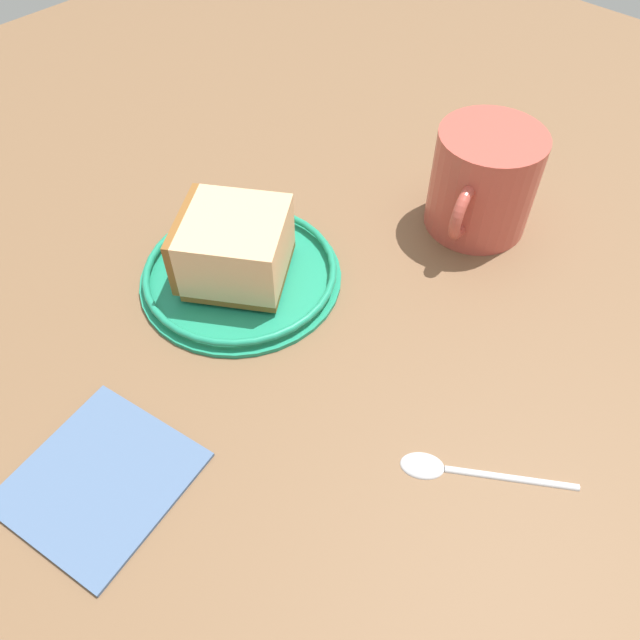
% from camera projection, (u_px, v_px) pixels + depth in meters
% --- Properties ---
extents(ground_plane, '(1.30, 1.30, 0.04)m').
position_uv_depth(ground_plane, '(334.00, 288.00, 0.54)').
color(ground_plane, brown).
extents(small_plate, '(0.17, 0.17, 0.01)m').
position_uv_depth(small_plate, '(241.00, 273.00, 0.52)').
color(small_plate, '#1E8C66').
rests_on(small_plate, ground_plane).
extents(cake_slice, '(0.11, 0.12, 0.06)m').
position_uv_depth(cake_slice, '(234.00, 247.00, 0.50)').
color(cake_slice, brown).
rests_on(cake_slice, small_plate).
extents(tea_mug, '(0.12, 0.09, 0.09)m').
position_uv_depth(tea_mug, '(483.00, 181.00, 0.54)').
color(tea_mug, '#BF4C3F').
rests_on(tea_mug, ground_plane).
extents(teaspoon, '(0.08, 0.10, 0.01)m').
position_uv_depth(teaspoon, '(451.00, 467.00, 0.41)').
color(teaspoon, silver).
rests_on(teaspoon, ground_plane).
extents(folded_napkin, '(0.13, 0.12, 0.01)m').
position_uv_depth(folded_napkin, '(100.00, 478.00, 0.40)').
color(folded_napkin, slate).
rests_on(folded_napkin, ground_plane).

